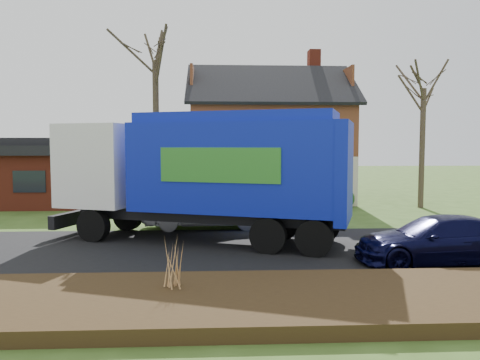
{
  "coord_description": "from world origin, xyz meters",
  "views": [
    {
      "loc": [
        -1.14,
        -14.56,
        3.3
      ],
      "look_at": [
        -0.28,
        2.5,
        2.04
      ],
      "focal_mm": 35.0,
      "sensor_mm": 36.0,
      "label": 1
    }
  ],
  "objects": [
    {
      "name": "ground",
      "position": [
        0.0,
        0.0,
        0.0
      ],
      "size": [
        120.0,
        120.0,
        0.0
      ],
      "primitive_type": "plane",
      "color": "#36501A",
      "rests_on": "ground"
    },
    {
      "name": "road",
      "position": [
        0.0,
        0.0,
        0.01
      ],
      "size": [
        80.0,
        7.0,
        0.02
      ],
      "primitive_type": "cube",
      "color": "black",
      "rests_on": "ground"
    },
    {
      "name": "mulch_verge",
      "position": [
        0.0,
        -5.3,
        0.15
      ],
      "size": [
        80.0,
        3.5,
        0.3
      ],
      "primitive_type": "cube",
      "color": "black",
      "rests_on": "ground"
    },
    {
      "name": "main_house",
      "position": [
        1.49,
        13.91,
        4.03
      ],
      "size": [
        12.95,
        8.95,
        9.26
      ],
      "color": "beige",
      "rests_on": "ground"
    },
    {
      "name": "ranch_house",
      "position": [
        -12.0,
        13.0,
        1.81
      ],
      "size": [
        9.8,
        8.2,
        3.7
      ],
      "color": "maroon",
      "rests_on": "ground"
    },
    {
      "name": "garbage_truck",
      "position": [
        -1.47,
        1.35,
        2.52
      ],
      "size": [
        10.53,
        6.01,
        4.37
      ],
      "rotation": [
        0.0,
        0.0,
        -0.34
      ],
      "color": "black",
      "rests_on": "ground"
    },
    {
      "name": "silver_sedan",
      "position": [
        -1.5,
        3.98,
        0.83
      ],
      "size": [
        5.16,
        2.09,
        1.66
      ],
      "primitive_type": "imported",
      "rotation": [
        0.0,
        0.0,
        1.64
      ],
      "color": "#B5B7BD",
      "rests_on": "ground"
    },
    {
      "name": "navy_wagon",
      "position": [
        5.03,
        -1.91,
        0.66
      ],
      "size": [
        4.6,
        1.93,
        1.33
      ],
      "primitive_type": "imported",
      "rotation": [
        0.0,
        0.0,
        -1.56
      ],
      "color": "black",
      "rests_on": "ground"
    },
    {
      "name": "tree_front_west",
      "position": [
        -4.31,
        10.31,
        8.85
      ],
      "size": [
        3.61,
        3.61,
        10.74
      ],
      "color": "#3B3123",
      "rests_on": "ground"
    },
    {
      "name": "tree_front_east",
      "position": [
        9.71,
        9.64,
        7.3
      ],
      "size": [
        3.23,
        3.23,
        8.98
      ],
      "color": "#47392A",
      "rests_on": "ground"
    },
    {
      "name": "tree_back",
      "position": [
        4.92,
        22.91,
        8.92
      ],
      "size": [
        3.38,
        3.38,
        10.71
      ],
      "color": "#3F3125",
      "rests_on": "ground"
    },
    {
      "name": "grass_clump_mid",
      "position": [
        -2.03,
        -4.77,
        0.81
      ],
      "size": [
        0.37,
        0.3,
        1.02
      ],
      "color": "tan",
      "rests_on": "mulch_verge"
    }
  ]
}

